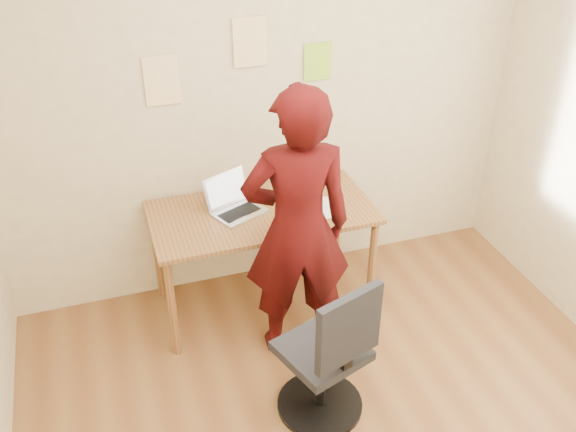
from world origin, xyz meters
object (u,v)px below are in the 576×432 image
object	(u,v)px
desk	(262,222)
phone	(306,221)
laptop	(234,203)
office_chair	(329,361)
person	(297,228)

from	to	relation	value
desk	phone	xyz separation A→B (m)	(0.22, -0.21, 0.09)
laptop	office_chair	distance (m)	1.18
phone	office_chair	size ratio (longest dim) A/B	0.16
laptop	person	distance (m)	0.56
laptop	person	world-z (taller)	person
office_chair	person	distance (m)	0.76
desk	person	bearing A→B (deg)	-79.20
office_chair	person	bearing A→B (deg)	68.82
phone	person	size ratio (longest dim) A/B	0.09
phone	person	distance (m)	0.30
laptop	phone	bearing A→B (deg)	-59.00
laptop	person	xyz separation A→B (m)	(0.24, -0.50, 0.08)
phone	laptop	bearing A→B (deg)	111.20
laptop	office_chair	xyz separation A→B (m)	(0.22, -1.09, -0.39)
phone	person	xyz separation A→B (m)	(-0.14, -0.23, 0.12)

